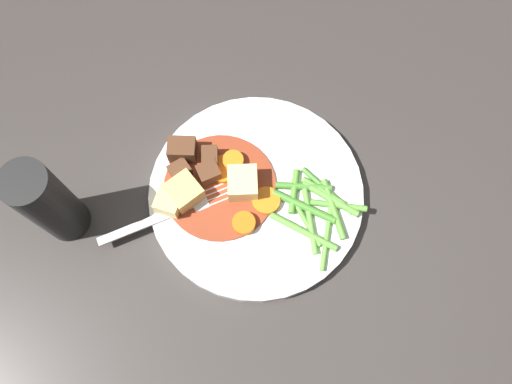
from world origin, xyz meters
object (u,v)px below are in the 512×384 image
meat_chunk_0 (208,175)px  meat_chunk_2 (180,171)px  carrot_slice_1 (266,201)px  potato_chunk_1 (184,192)px  meat_chunk_3 (182,150)px  carrot_slice_0 (233,162)px  meat_chunk_1 (210,158)px  potato_chunk_2 (242,186)px  fork (175,211)px  potato_chunk_0 (170,201)px  carrot_slice_3 (246,224)px  pepper_mill (48,203)px  dinner_plate (256,194)px  carrot_slice_2 (224,170)px

meat_chunk_0 → meat_chunk_2: size_ratio=1.06×
carrot_slice_1 → meat_chunk_2: 0.11m
potato_chunk_1 → meat_chunk_3: 0.05m
carrot_slice_0 → meat_chunk_1: 0.03m
potato_chunk_2 → fork: (0.06, 0.05, -0.01)m
potato_chunk_0 → meat_chunk_3: size_ratio=0.97×
carrot_slice_0 → carrot_slice_3: 0.08m
potato_chunk_1 → pepper_mill: (0.12, 0.07, 0.04)m
carrot_slice_0 → potato_chunk_2: potato_chunk_2 is taller
potato_chunk_1 → fork: potato_chunk_1 is taller
dinner_plate → potato_chunk_2: bearing=9.6°
carrot_slice_2 → pepper_mill: size_ratio=0.25×
potato_chunk_0 → meat_chunk_2: potato_chunk_0 is taller
potato_chunk_2 → fork: bearing=38.4°
meat_chunk_2 → meat_chunk_3: meat_chunk_3 is taller
carrot_slice_0 → meat_chunk_2: (0.05, 0.03, 0.00)m
carrot_slice_0 → pepper_mill: (0.16, 0.13, 0.04)m
carrot_slice_1 → meat_chunk_2: (0.11, -0.00, 0.01)m
carrot_slice_2 → meat_chunk_3: (0.05, -0.00, 0.01)m
carrot_slice_3 → meat_chunk_3: meat_chunk_3 is taller
meat_chunk_1 → meat_chunk_2: meat_chunk_1 is taller
carrot_slice_1 → carrot_slice_2: bearing=-18.5°
pepper_mill → potato_chunk_1: bearing=-150.3°
carrot_slice_0 → fork: 0.09m
carrot_slice_3 → fork: 0.08m
potato_chunk_0 → fork: size_ratio=0.23×
meat_chunk_2 → carrot_slice_1: bearing=180.0°
potato_chunk_0 → fork: bearing=140.4°
dinner_plate → pepper_mill: pepper_mill is taller
carrot_slice_1 → fork: carrot_slice_1 is taller
carrot_slice_0 → meat_chunk_1: meat_chunk_1 is taller
carrot_slice_0 → meat_chunk_3: size_ratio=0.77×
potato_chunk_0 → potato_chunk_2: 0.08m
carrot_slice_2 → meat_chunk_2: 0.05m
potato_chunk_0 → meat_chunk_3: 0.06m
dinner_plate → meat_chunk_1: size_ratio=10.80×
carrot_slice_1 → fork: size_ratio=0.23×
carrot_slice_3 → meat_chunk_2: size_ratio=1.15×
carrot_slice_2 → meat_chunk_0: 0.02m
potato_chunk_1 → carrot_slice_3: bearing=172.3°
meat_chunk_2 → carrot_slice_3: bearing=159.9°
meat_chunk_3 → meat_chunk_2: bearing=104.4°
potato_chunk_2 → meat_chunk_0: bearing=-0.7°
carrot_slice_0 → meat_chunk_2: 0.06m
potato_chunk_2 → meat_chunk_3: size_ratio=1.13×
potato_chunk_2 → carrot_slice_1: bearing=170.8°
potato_chunk_0 → meat_chunk_0: 0.05m
potato_chunk_2 → carrot_slice_3: bearing=115.6°
carrot_slice_0 → potato_chunk_2: size_ratio=0.68×
dinner_plate → carrot_slice_3: bearing=93.7°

